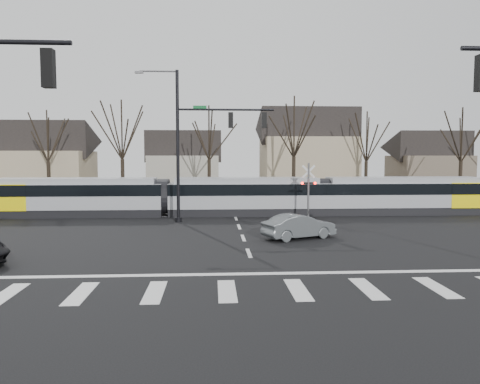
{
  "coord_description": "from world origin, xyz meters",
  "views": [
    {
      "loc": [
        -1.66,
        -19.32,
        4.52
      ],
      "look_at": [
        0.0,
        9.0,
        2.3
      ],
      "focal_mm": 35.0,
      "sensor_mm": 36.0,
      "label": 1
    }
  ],
  "objects": [
    {
      "name": "lane_dashes",
      "position": [
        0.0,
        16.0,
        0.01
      ],
      "size": [
        0.18,
        30.0,
        0.01
      ],
      "color": "silver",
      "rests_on": "ground"
    },
    {
      "name": "crosswalk",
      "position": [
        0.0,
        -4.0,
        0.01
      ],
      "size": [
        27.0,
        2.6,
        0.01
      ],
      "color": "silver",
      "rests_on": "ground"
    },
    {
      "name": "rail_crossing_signal",
      "position": [
        5.0,
        12.79,
        1.89
      ],
      "size": [
        1.08,
        0.36,
        4.0
      ],
      "color": "#59595B",
      "rests_on": "ground"
    },
    {
      "name": "house_d",
      "position": [
        24.0,
        35.0,
        3.97
      ],
      "size": [
        8.64,
        7.56,
        7.65
      ],
      "color": "brown",
      "rests_on": "ground"
    },
    {
      "name": "house_a",
      "position": [
        -20.0,
        34.0,
        4.46
      ],
      "size": [
        9.72,
        8.64,
        8.6
      ],
      "color": "gray",
      "rests_on": "ground"
    },
    {
      "name": "signal_pole_far",
      "position": [
        -2.41,
        12.5,
        5.7
      ],
      "size": [
        9.28,
        0.44,
        10.2
      ],
      "color": "black",
      "rests_on": "ground"
    },
    {
      "name": "sedan",
      "position": [
        3.03,
        5.68,
        0.67
      ],
      "size": [
        4.42,
        5.11,
        1.34
      ],
      "primitive_type": "imported",
      "rotation": [
        0.0,
        0.0,
        1.99
      ],
      "color": "#565B5E",
      "rests_on": "ground"
    },
    {
      "name": "grass_verge",
      "position": [
        0.0,
        32.0,
        0.01
      ],
      "size": [
        140.0,
        28.0,
        0.01
      ],
      "primitive_type": "cube",
      "color": "#38331E",
      "rests_on": "ground"
    },
    {
      "name": "rail_pair",
      "position": [
        0.0,
        15.8,
        0.03
      ],
      "size": [
        90.0,
        1.52,
        0.06
      ],
      "color": "#59595E",
      "rests_on": "ground"
    },
    {
      "name": "house_c",
      "position": [
        9.0,
        33.0,
        5.23
      ],
      "size": [
        10.8,
        8.64,
        10.1
      ],
      "color": "gray",
      "rests_on": "ground"
    },
    {
      "name": "ground",
      "position": [
        0.0,
        0.0,
        0.0
      ],
      "size": [
        140.0,
        140.0,
        0.0
      ],
      "primitive_type": "plane",
      "color": "black"
    },
    {
      "name": "tram",
      "position": [
        0.73,
        16.0,
        1.55
      ],
      "size": [
        37.48,
        2.78,
        2.84
      ],
      "color": "gray",
      "rests_on": "ground"
    },
    {
      "name": "tree_row",
      "position": [
        2.0,
        26.0,
        5.0
      ],
      "size": [
        59.2,
        7.2,
        10.0
      ],
      "color": "black",
      "rests_on": "ground"
    },
    {
      "name": "stop_line",
      "position": [
        0.0,
        -1.8,
        0.01
      ],
      "size": [
        28.0,
        0.35,
        0.01
      ],
      "primitive_type": "cube",
      "color": "silver",
      "rests_on": "ground"
    },
    {
      "name": "house_b",
      "position": [
        -5.0,
        36.0,
        3.97
      ],
      "size": [
        8.64,
        7.56,
        7.65
      ],
      "color": "gray",
      "rests_on": "ground"
    }
  ]
}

